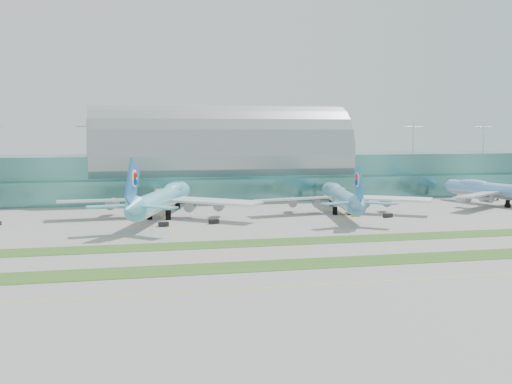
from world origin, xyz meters
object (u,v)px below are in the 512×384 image
object	(u,v)px
terminal	(219,167)
airliner_d	(505,191)
airliner_c	(341,196)
airliner_b	(162,198)

from	to	relation	value
terminal	airliner_d	distance (m)	126.04
airliner_c	airliner_d	size ratio (longest dim) A/B	1.01
terminal	airliner_b	distance (m)	76.25
terminal	airliner_b	size ratio (longest dim) A/B	4.18
terminal	airliner_b	world-z (taller)	terminal
terminal	airliner_c	bearing A→B (deg)	-64.75
terminal	airliner_d	size ratio (longest dim) A/B	4.57
airliner_b	airliner_c	xyz separation A→B (m)	(66.78, -2.98, -0.68)
airliner_b	airliner_c	bearing A→B (deg)	16.21
airliner_b	airliner_d	bearing A→B (deg)	19.93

